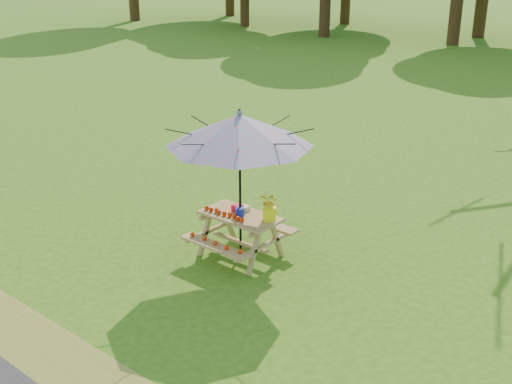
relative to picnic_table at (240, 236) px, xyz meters
The scene contains 6 objects.
ground 2.83m from the picnic_table, 166.44° to the right, with size 120.00×120.00×0.00m, color #306212.
picnic_table is the anchor object (origin of this frame).
patio_umbrella 1.62m from the picnic_table, 84.81° to the left, with size 2.27×2.27×2.25m.
produce_bins 0.40m from the picnic_table, 132.02° to the left, with size 0.30×0.34×0.13m.
tomatoes_row 0.44m from the picnic_table, 130.20° to the right, with size 0.77×0.13×0.07m, color red, non-canonical shape.
flower_bucket 0.74m from the picnic_table, 14.97° to the left, with size 0.28×0.25×0.43m.
Camera 1 is at (8.46, -5.82, 4.36)m, focal length 45.00 mm.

